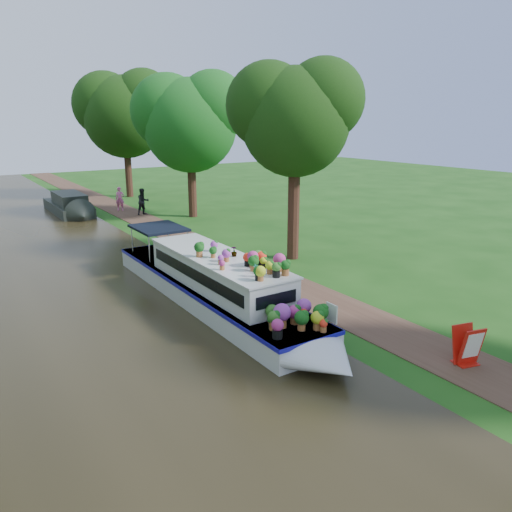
# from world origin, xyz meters

# --- Properties ---
(ground) EXTENTS (100.00, 100.00, 0.00)m
(ground) POSITION_xyz_m (0.00, 0.00, 0.00)
(ground) COLOR #164210
(ground) RESTS_ON ground
(canal_water) EXTENTS (10.00, 100.00, 0.02)m
(canal_water) POSITION_xyz_m (-6.00, 0.00, 0.01)
(canal_water) COLOR black
(canal_water) RESTS_ON ground
(towpath) EXTENTS (2.20, 100.00, 0.03)m
(towpath) POSITION_xyz_m (1.20, 0.00, 0.01)
(towpath) COLOR #432C1F
(towpath) RESTS_ON ground
(plant_boat) EXTENTS (2.29, 13.52, 2.24)m
(plant_boat) POSITION_xyz_m (-2.25, -0.69, 0.85)
(plant_boat) COLOR silver
(plant_boat) RESTS_ON canal_water
(tree_near_overhang) EXTENTS (5.52, 5.28, 8.99)m
(tree_near_overhang) POSITION_xyz_m (3.79, 3.06, 6.60)
(tree_near_overhang) COLOR black
(tree_near_overhang) RESTS_ON ground
(tree_near_mid) EXTENTS (6.90, 6.60, 9.40)m
(tree_near_mid) POSITION_xyz_m (4.48, 15.08, 6.44)
(tree_near_mid) COLOR black
(tree_near_mid) RESTS_ON ground
(tree_near_far) EXTENTS (7.59, 7.26, 10.30)m
(tree_near_far) POSITION_xyz_m (3.98, 26.09, 7.05)
(tree_near_far) COLOR black
(tree_near_far) RESTS_ON ground
(second_boat) EXTENTS (2.15, 7.40, 1.43)m
(second_boat) POSITION_xyz_m (-2.20, 20.62, 0.58)
(second_boat) COLOR black
(second_boat) RESTS_ON canal_water
(sandwich_board) EXTENTS (0.71, 0.67, 1.06)m
(sandwich_board) POSITION_xyz_m (1.26, -8.02, 0.51)
(sandwich_board) COLOR red
(sandwich_board) RESTS_ON towpath
(pedestrian_pink) EXTENTS (0.72, 0.62, 1.67)m
(pedestrian_pink) POSITION_xyz_m (1.12, 19.84, 0.87)
(pedestrian_pink) COLOR #C9538A
(pedestrian_pink) RESTS_ON towpath
(pedestrian_dark) EXTENTS (0.94, 0.77, 1.80)m
(pedestrian_dark) POSITION_xyz_m (1.90, 17.33, 0.93)
(pedestrian_dark) COLOR black
(pedestrian_dark) RESTS_ON towpath
(verge_plant) EXTENTS (0.47, 0.42, 0.47)m
(verge_plant) POSITION_xyz_m (-0.15, -0.46, 0.24)
(verge_plant) COLOR #2B6E21
(verge_plant) RESTS_ON ground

